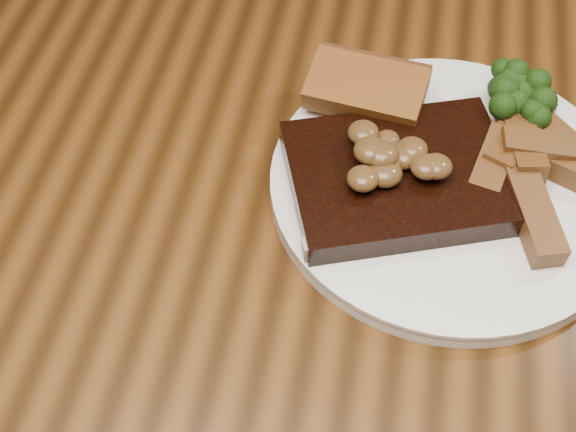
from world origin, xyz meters
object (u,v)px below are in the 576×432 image
Objects in this scene: dining_table at (308,290)px; plate at (448,187)px; garlic_bread at (364,105)px; potato_wedges at (532,167)px; steak at (399,178)px; chair_far at (351,63)px.

plate reaches higher than dining_table.
potato_wedges is at bearing -10.34° from garlic_bread.
plate is at bearing -1.14° from steak.
dining_table is 5.41× the size of plate.
garlic_bread is at bearing 95.35° from steak.
steak is 0.11m from potato_wedges.
chair_far is 2.73× the size of plate.
potato_wedges is at bearing 127.56° from chair_far.
chair_far is 8.10× the size of garlic_bread.
garlic_bread is at bearing 140.43° from plate.
chair_far is at bearing 104.63° from plate.
steak is 0.09m from garlic_bread.
plate is 0.05m from steak.
chair_far is 6.40× the size of potato_wedges.
dining_table is 1.98× the size of chair_far.
garlic_bread is at bearing 112.05° from chair_far.
dining_table is 0.17m from garlic_bread.
chair_far is 4.62× the size of steak.
plate is 2.97× the size of garlic_bread.
plate is at bearing 29.35° from dining_table.
potato_wedges is (0.19, -0.48, 0.34)m from chair_far.
steak is at bearing -162.90° from potato_wedges.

